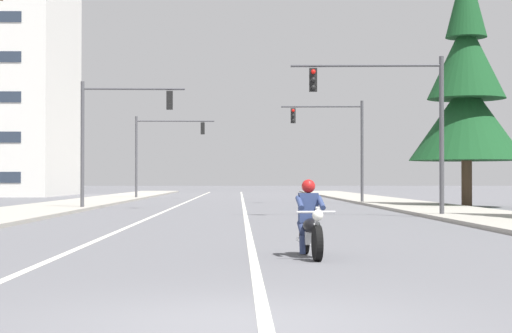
# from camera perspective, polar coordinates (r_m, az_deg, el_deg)

# --- Properties ---
(ground_plane) EXTENTS (400.00, 400.00, 0.00)m
(ground_plane) POSITION_cam_1_polar(r_m,az_deg,el_deg) (9.21, -1.01, -9.93)
(ground_plane) COLOR #5B5B60
(lane_stripe_center) EXTENTS (0.16, 100.00, 0.01)m
(lane_stripe_center) POSITION_cam_1_polar(r_m,az_deg,el_deg) (54.12, -0.82, -2.39)
(lane_stripe_center) COLOR beige
(lane_stripe_center) RESTS_ON ground
(lane_stripe_left) EXTENTS (0.16, 100.00, 0.01)m
(lane_stripe_left) POSITION_cam_1_polar(r_m,az_deg,el_deg) (54.22, -4.70, -2.38)
(lane_stripe_left) COLOR beige
(lane_stripe_left) RESTS_ON ground
(sidewalk_kerb_right) EXTENTS (4.40, 110.00, 0.14)m
(sidewalk_kerb_right) POSITION_cam_1_polar(r_m,az_deg,el_deg) (49.99, 9.61, -2.42)
(sidewalk_kerb_right) COLOR #9E998E
(sidewalk_kerb_right) RESTS_ON ground
(sidewalk_kerb_left) EXTENTS (4.40, 110.00, 0.14)m
(sidewalk_kerb_left) POSITION_cam_1_polar(r_m,az_deg,el_deg) (49.98, -11.79, -2.42)
(sidewalk_kerb_left) COLOR #9E998E
(sidewalk_kerb_left) RESTS_ON ground
(motorcycle_with_rider) EXTENTS (0.70, 2.19, 1.46)m
(motorcycle_with_rider) POSITION_cam_1_polar(r_m,az_deg,el_deg) (16.64, 3.50, -3.84)
(motorcycle_with_rider) COLOR black
(motorcycle_with_rider) RESTS_ON ground
(traffic_signal_near_right) EXTENTS (5.89, 0.43, 6.20)m
(traffic_signal_near_right) POSITION_cam_1_polar(r_m,az_deg,el_deg) (34.52, 9.04, 3.65)
(traffic_signal_near_right) COLOR #47474C
(traffic_signal_near_right) RESTS_ON ground
(traffic_signal_near_left) EXTENTS (5.03, 0.41, 6.20)m
(traffic_signal_near_left) POSITION_cam_1_polar(r_m,az_deg,el_deg) (43.39, -9.23, 2.67)
(traffic_signal_near_left) COLOR #47474C
(traffic_signal_near_left) RESTS_ON ground
(traffic_signal_mid_right) EXTENTS (4.96, 0.38, 6.20)m
(traffic_signal_mid_right) POSITION_cam_1_polar(r_m,az_deg,el_deg) (53.40, 5.33, 2.00)
(traffic_signal_mid_right) COLOR #47474C
(traffic_signal_mid_right) RESTS_ON ground
(traffic_signal_mid_left) EXTENTS (5.92, 0.39, 6.20)m
(traffic_signal_mid_left) POSITION_cam_1_polar(r_m,az_deg,el_deg) (66.68, -6.22, 1.48)
(traffic_signal_mid_left) COLOR #47474C
(traffic_signal_mid_left) RESTS_ON ground
(conifer_tree_right_verge_far) EXTENTS (6.01, 6.01, 13.23)m
(conifer_tree_right_verge_far) POSITION_cam_1_polar(r_m,az_deg,el_deg) (47.86, 13.39, 4.70)
(conifer_tree_right_verge_far) COLOR #4C3828
(conifer_tree_right_verge_far) RESTS_ON ground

